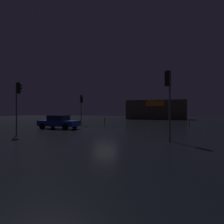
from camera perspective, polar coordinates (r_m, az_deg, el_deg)
name	(u,v)px	position (r m, az deg, el deg)	size (l,w,h in m)	color
ground_plane	(105,130)	(18.68, -2.19, -5.79)	(120.00, 120.00, 0.00)	black
store_building	(156,110)	(48.07, 13.53, 0.70)	(14.31, 6.95, 4.75)	brown
traffic_signal_main	(18,95)	(16.74, -27.32, 4.83)	(0.42, 0.42, 4.30)	#595B60
traffic_signal_opposite	(168,88)	(12.50, 17.21, 7.08)	(0.43, 0.41, 4.60)	#595B60
traffic_signal_cross_left	(81,103)	(25.79, -9.57, 2.89)	(0.42, 0.42, 4.20)	#595B60
car_near	(59,122)	(21.15, -16.38, -3.01)	(4.64, 2.23, 1.51)	navy
bollard_kerb_a	(105,121)	(26.71, -2.28, -2.82)	(0.13, 0.13, 1.09)	#595B60
bollard_kerb_b	(189,123)	(25.27, 23.02, -3.19)	(0.10, 0.10, 0.93)	#595B60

